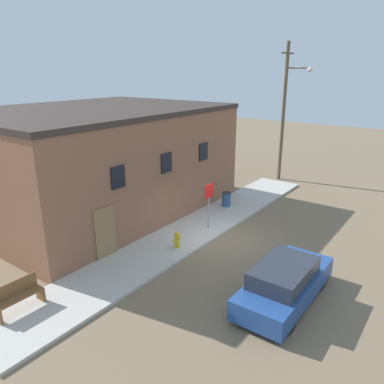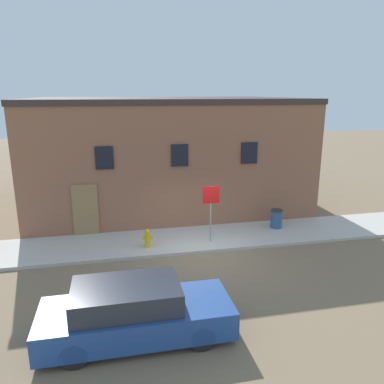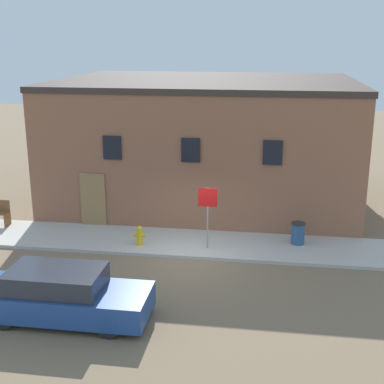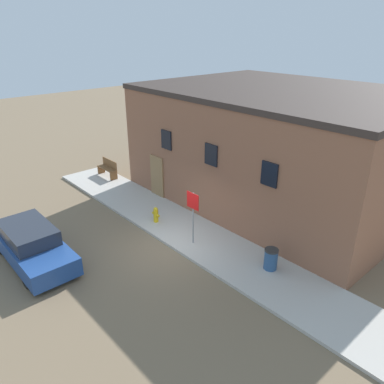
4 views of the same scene
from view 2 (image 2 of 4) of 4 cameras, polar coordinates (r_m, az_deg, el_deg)
The scene contains 7 objects.
ground_plane at distance 13.85m, azimuth 1.57°, elevation -9.37°, with size 80.00×80.00×0.00m, color #7A664C.
sidewalk at distance 15.00m, azimuth 0.39°, elevation -7.16°, with size 19.96×2.61×0.12m.
brick_building at distance 20.09m, azimuth -4.36°, elevation 6.36°, with size 12.92×9.74×5.45m.
fire_hydrant at distance 14.08m, azimuth -6.79°, elevation -6.97°, with size 0.46×0.22×0.71m.
stop_sign at distance 14.12m, azimuth 2.89°, elevation -1.75°, with size 0.65×0.06×2.19m.
trash_bin at distance 16.33m, azimuth 12.73°, elevation -3.97°, with size 0.50×0.50×0.79m.
parked_car at distance 9.37m, azimuth -8.79°, elevation -17.70°, with size 4.51×1.73×1.40m.
Camera 2 is at (-3.01, -12.26, 5.69)m, focal length 35.00 mm.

